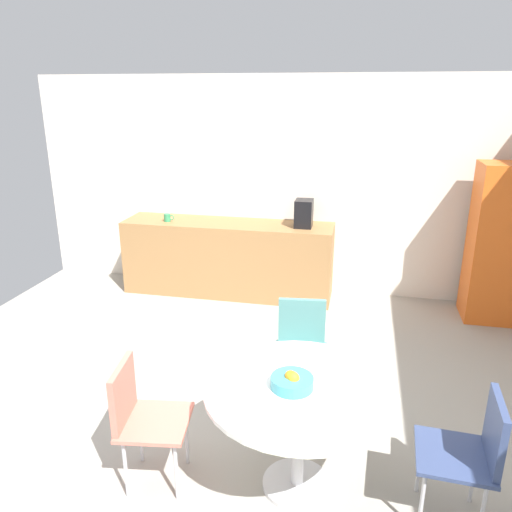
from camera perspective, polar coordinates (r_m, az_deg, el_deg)
name	(u,v)px	position (r m, az deg, el deg)	size (l,w,h in m)	color
ground_plane	(199,431)	(3.93, -6.61, -19.39)	(6.00, 6.00, 0.00)	#9E998E
wall_back	(273,186)	(6.12, 1.93, 8.07)	(6.00, 0.10, 2.60)	silver
counter_block	(228,258)	(6.10, -3.25, -0.23)	(2.55, 0.60, 0.90)	#9E7042
locker_cabinet	(500,244)	(5.88, 26.29, 1.25)	(0.60, 0.50, 1.71)	orange
round_table	(299,405)	(3.13, 5.02, -16.74)	(1.15, 1.15, 0.73)	silver
chair_navy	(474,446)	(3.20, 23.85, -19.41)	(0.44, 0.44, 0.83)	silver
chair_teal	(301,339)	(4.02, 5.24, -9.54)	(0.46, 0.46, 0.83)	silver
chair_coral	(139,410)	(3.30, -13.35, -16.86)	(0.48, 0.48, 0.83)	silver
fruit_bowl	(292,381)	(3.02, 4.18, -14.20)	(0.26, 0.26, 0.11)	teal
mug_white	(167,218)	(6.10, -10.16, 4.38)	(0.13, 0.08, 0.09)	#338C59
mug_green	(303,223)	(5.79, 5.41, 3.81)	(0.13, 0.08, 0.09)	black
coffee_maker	(304,213)	(5.77, 5.53, 4.91)	(0.20, 0.24, 0.32)	black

